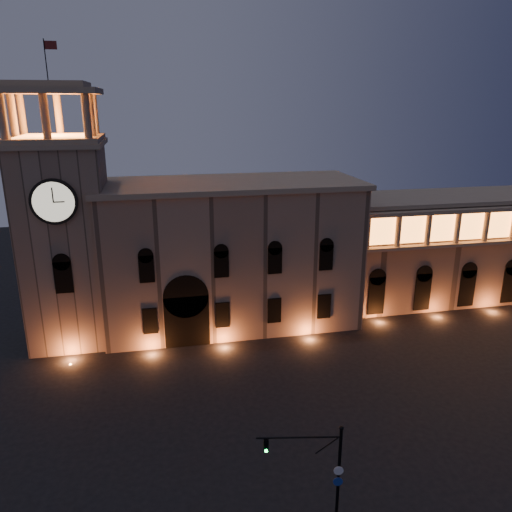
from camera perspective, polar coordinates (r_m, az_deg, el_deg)
name	(u,v)px	position (r m, az deg, el deg)	size (l,w,h in m)	color
ground	(295,422)	(45.49, 4.50, -18.43)	(160.00, 160.00, 0.00)	black
government_building	(230,254)	(60.59, -2.94, 0.25)	(30.80, 12.80, 17.60)	#8C6F5B
clock_tower	(66,234)	(58.84, -20.88, 2.37)	(9.80, 9.80, 32.40)	#8C6F5B
colonnade_wing	(470,245)	(75.57, 23.27, 1.17)	(40.60, 11.50, 14.50)	#866A56
traffic_light	(324,475)	(34.62, 7.78, -23.54)	(5.45, 1.30, 7.58)	black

